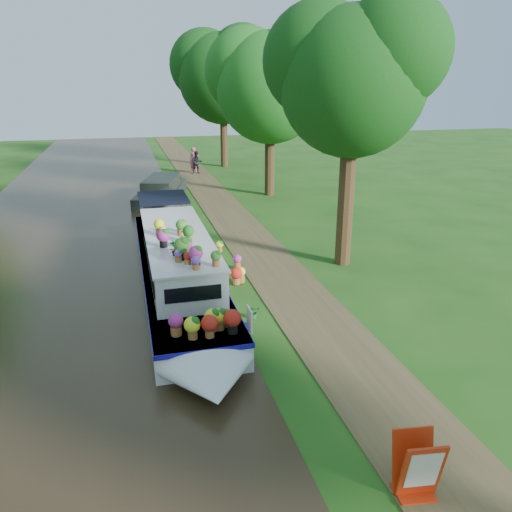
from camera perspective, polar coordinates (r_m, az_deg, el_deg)
The scene contains 12 objects.
ground at distance 14.70m, azimuth 0.94°, elevation -6.00°, with size 100.00×100.00×0.00m, color #1C4812.
canal_water at distance 14.45m, azimuth -22.89°, elevation -8.07°, with size 10.00×100.00×0.02m, color black.
towpath at distance 15.03m, azimuth 5.37°, elevation -5.43°, with size 2.20×100.00×0.03m, color #493C22.
plant_boat at distance 15.71m, azimuth -8.84°, elevation -1.16°, with size 2.29×13.52×2.29m.
tree_near_overhang at distance 17.51m, azimuth 10.95°, elevation 20.00°, with size 5.52×5.28×8.99m.
tree_near_mid at distance 29.03m, azimuth 1.58°, elevation 19.56°, with size 6.90×6.60×9.40m.
tree_near_far at distance 39.63m, azimuth -3.89°, elevation 20.32°, with size 7.59×7.26×10.30m.
second_boat at distance 28.39m, azimuth -10.73°, elevation 7.25°, with size 3.51×7.18×1.32m.
sandwich_board at distance 8.90m, azimuth 17.96°, elevation -22.15°, with size 0.70×0.61×1.08m.
pedestrian_pink at distance 37.16m, azimuth -7.08°, elevation 10.85°, with size 0.67×0.44×1.82m, color #BF4F8F.
pedestrian_dark at distance 36.71m, azimuth -6.78°, elevation 10.57°, with size 0.77×0.60×1.58m, color black.
verge_plant at distance 14.04m, azimuth -0.27°, elevation -6.42°, with size 0.34×0.29×0.38m, color #1E6524.
Camera 1 is at (-3.60, -12.80, 6.27)m, focal length 35.00 mm.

